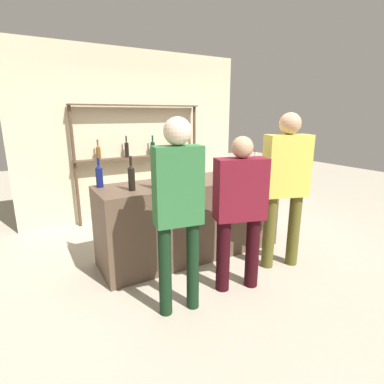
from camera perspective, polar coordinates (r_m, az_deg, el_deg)
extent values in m
plane|color=#B2A893|center=(4.01, 0.00, -11.55)|extent=(16.00, 16.00, 0.00)
cube|color=brown|center=(3.82, 0.00, -4.97)|extent=(2.33, 0.69, 0.98)
cube|color=beige|center=(5.38, -10.65, 10.48)|extent=(3.93, 0.12, 2.80)
cylinder|color=#4C3828|center=(4.99, -21.40, 4.29)|extent=(0.05, 0.05, 1.92)
cylinder|color=#4C3828|center=(5.72, 0.43, 6.51)|extent=(0.05, 0.05, 1.92)
cube|color=#4C3828|center=(5.20, -10.22, 15.94)|extent=(2.20, 0.18, 0.02)
cube|color=#4C3828|center=(5.25, -9.80, 6.61)|extent=(2.20, 0.18, 0.02)
cylinder|color=brown|center=(5.03, -17.39, 7.02)|extent=(0.07, 0.07, 0.19)
cone|color=brown|center=(5.02, -17.49, 8.28)|extent=(0.07, 0.07, 0.03)
cylinder|color=brown|center=(5.02, -17.54, 8.91)|extent=(0.03, 0.03, 0.08)
cylinder|color=#232328|center=(5.01, -17.58, 9.42)|extent=(0.03, 0.03, 0.01)
cylinder|color=black|center=(5.15, -12.32, 7.76)|extent=(0.07, 0.07, 0.23)
cone|color=black|center=(5.14, -12.40, 9.22)|extent=(0.07, 0.07, 0.03)
cylinder|color=black|center=(5.14, -12.43, 9.84)|extent=(0.03, 0.03, 0.08)
cylinder|color=#232328|center=(5.13, -12.46, 10.35)|extent=(0.03, 0.03, 0.01)
cylinder|color=black|center=(5.32, -7.48, 8.11)|extent=(0.08, 0.08, 0.22)
cone|color=black|center=(5.30, -7.52, 9.49)|extent=(0.08, 0.08, 0.03)
cylinder|color=black|center=(5.30, -7.54, 10.09)|extent=(0.03, 0.03, 0.08)
cylinder|color=#232328|center=(5.29, -7.56, 10.57)|extent=(0.03, 0.03, 0.01)
cylinder|color=brown|center=(5.51, -2.95, 8.24)|extent=(0.08, 0.08, 0.18)
cone|color=brown|center=(5.50, -2.96, 9.35)|extent=(0.08, 0.08, 0.03)
cylinder|color=brown|center=(5.50, -2.97, 9.93)|extent=(0.03, 0.03, 0.08)
cylinder|color=gold|center=(5.49, -2.98, 10.40)|extent=(0.03, 0.03, 0.01)
cylinder|color=silver|center=(4.05, 13.56, 4.41)|extent=(0.07, 0.07, 0.20)
cone|color=silver|center=(4.03, 13.66, 6.04)|extent=(0.07, 0.07, 0.03)
cylinder|color=silver|center=(4.02, 13.71, 6.87)|extent=(0.03, 0.03, 0.08)
cylinder|color=maroon|center=(4.02, 13.76, 7.55)|extent=(0.03, 0.03, 0.01)
cylinder|color=silver|center=(3.55, -0.34, 3.67)|extent=(0.09, 0.09, 0.24)
cone|color=silver|center=(3.53, -0.34, 5.86)|extent=(0.09, 0.09, 0.04)
cylinder|color=silver|center=(3.52, -0.34, 6.88)|extent=(0.03, 0.03, 0.09)
cylinder|color=gold|center=(3.51, -0.34, 7.68)|extent=(0.03, 0.03, 0.01)
cylinder|color=black|center=(3.24, -11.43, 2.35)|extent=(0.07, 0.07, 0.24)
cone|color=black|center=(3.22, -11.56, 4.71)|extent=(0.07, 0.07, 0.03)
cylinder|color=black|center=(3.21, -11.61, 5.76)|extent=(0.03, 0.03, 0.09)
cylinder|color=#232328|center=(3.20, -11.66, 6.63)|extent=(0.03, 0.03, 0.01)
cylinder|color=black|center=(3.30, -7.00, 2.69)|extent=(0.09, 0.09, 0.23)
cone|color=black|center=(3.27, -7.08, 5.02)|extent=(0.09, 0.09, 0.04)
cylinder|color=black|center=(3.26, -7.11, 6.16)|extent=(0.03, 0.03, 0.09)
cylinder|color=black|center=(3.26, -7.14, 7.05)|extent=(0.04, 0.04, 0.01)
cylinder|color=#0F1956|center=(3.48, -17.22, 2.62)|extent=(0.08, 0.08, 0.22)
cone|color=#0F1956|center=(3.46, -17.38, 4.65)|extent=(0.08, 0.08, 0.03)
cylinder|color=#0F1956|center=(3.45, -17.45, 5.53)|extent=(0.03, 0.03, 0.07)
cylinder|color=#232328|center=(3.44, -17.50, 6.23)|extent=(0.03, 0.03, 0.01)
cylinder|color=silver|center=(4.21, 11.85, 4.76)|extent=(0.08, 0.08, 0.18)
cone|color=silver|center=(4.20, 11.93, 6.24)|extent=(0.08, 0.08, 0.04)
cylinder|color=silver|center=(4.19, 11.97, 7.01)|extent=(0.03, 0.03, 0.08)
cylinder|color=maroon|center=(4.18, 12.00, 7.61)|extent=(0.03, 0.03, 0.01)
cylinder|color=silver|center=(4.37, 11.19, 3.95)|extent=(0.06, 0.06, 0.00)
cylinder|color=silver|center=(4.36, 11.22, 4.58)|extent=(0.01, 0.01, 0.09)
cone|color=silver|center=(4.35, 11.28, 5.66)|extent=(0.08, 0.08, 0.07)
cylinder|color=#846647|center=(4.17, 8.42, 4.91)|extent=(0.19, 0.19, 0.20)
cylinder|color=#846647|center=(4.15, 8.47, 6.31)|extent=(0.20, 0.20, 0.01)
cylinder|color=silver|center=(3.69, -1.02, 3.46)|extent=(0.11, 0.11, 0.15)
sphere|color=tan|center=(3.71, -1.50, 3.10)|extent=(0.02, 0.02, 0.02)
sphere|color=tan|center=(3.65, -1.20, 2.46)|extent=(0.02, 0.02, 0.02)
sphere|color=tan|center=(3.72, -1.43, 2.99)|extent=(0.02, 0.02, 0.02)
sphere|color=tan|center=(3.68, -0.22, 3.24)|extent=(0.02, 0.02, 0.02)
sphere|color=tan|center=(3.75, -1.05, 2.74)|extent=(0.02, 0.02, 0.02)
cylinder|color=black|center=(2.82, 0.14, -13.87)|extent=(0.12, 0.12, 0.85)
cylinder|color=black|center=(2.75, -5.15, -14.77)|extent=(0.12, 0.12, 0.85)
cube|color=#2D6B38|center=(2.50, -2.66, 1.11)|extent=(0.43, 0.24, 0.67)
sphere|color=beige|center=(2.43, -2.79, 11.50)|extent=(0.23, 0.23, 0.23)
cylinder|color=black|center=(3.23, 11.40, -11.15)|extent=(0.14, 0.14, 0.76)
cylinder|color=black|center=(3.12, 5.94, -11.91)|extent=(0.14, 0.14, 0.76)
cube|color=maroon|center=(2.94, 9.24, 0.52)|extent=(0.54, 0.35, 0.60)
sphere|color=tan|center=(2.86, 9.57, 8.40)|extent=(0.21, 0.21, 0.21)
cylinder|color=brown|center=(3.78, 18.80, -6.89)|extent=(0.14, 0.14, 0.87)
cylinder|color=brown|center=(3.63, 14.44, -7.42)|extent=(0.14, 0.14, 0.87)
cube|color=#D1C64C|center=(3.50, 17.59, 4.75)|extent=(0.54, 0.36, 0.69)
sphere|color=tan|center=(3.45, 18.19, 12.29)|extent=(0.23, 0.23, 0.23)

